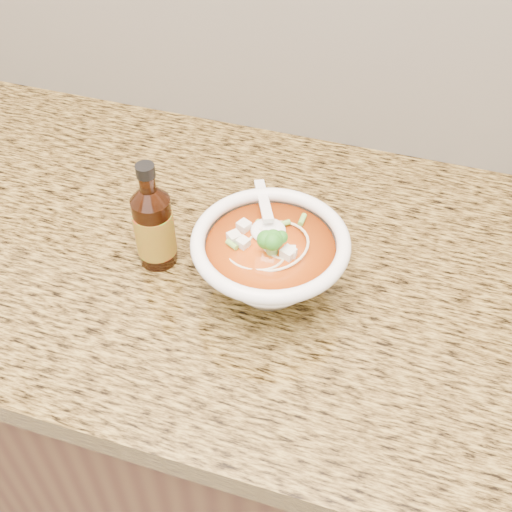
% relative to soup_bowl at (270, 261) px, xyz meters
% --- Properties ---
extents(cabinet, '(4.00, 0.65, 0.86)m').
position_rel_soup_bowl_xyz_m(cabinet, '(-0.10, 0.06, -0.52)').
color(cabinet, '#351B10').
rests_on(cabinet, ground).
extents(counter_slab, '(4.00, 0.68, 0.04)m').
position_rel_soup_bowl_xyz_m(counter_slab, '(-0.10, 0.06, -0.07)').
color(counter_slab, olive).
rests_on(counter_slab, cabinet).
extents(soup_bowl, '(0.21, 0.23, 0.12)m').
position_rel_soup_bowl_xyz_m(soup_bowl, '(0.00, 0.00, 0.00)').
color(soup_bowl, white).
rests_on(soup_bowl, counter_slab).
extents(hot_sauce_bottle, '(0.07, 0.07, 0.17)m').
position_rel_soup_bowl_xyz_m(hot_sauce_bottle, '(-0.17, 0.00, 0.02)').
color(hot_sauce_bottle, black).
rests_on(hot_sauce_bottle, counter_slab).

